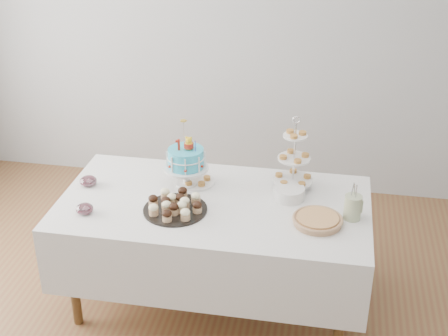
% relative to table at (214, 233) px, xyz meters
% --- Properties ---
extents(floor, '(5.00, 5.00, 0.00)m').
position_rel_table_xyz_m(floor, '(0.00, -0.30, -0.54)').
color(floor, brown).
rests_on(floor, ground).
extents(walls, '(5.04, 4.04, 2.70)m').
position_rel_table_xyz_m(walls, '(0.00, -0.30, 0.81)').
color(walls, '#A7A9AC').
rests_on(walls, floor).
extents(table, '(1.92, 1.02, 0.77)m').
position_rel_table_xyz_m(table, '(0.00, 0.00, 0.00)').
color(table, silver).
rests_on(table, floor).
extents(birthday_cake, '(0.29, 0.29, 0.44)m').
position_rel_table_xyz_m(birthday_cake, '(-0.21, 0.18, 0.35)').
color(birthday_cake, silver).
rests_on(birthday_cake, table).
extents(cupcake_tray, '(0.39, 0.39, 0.09)m').
position_rel_table_xyz_m(cupcake_tray, '(-0.21, -0.14, 0.27)').
color(cupcake_tray, black).
rests_on(cupcake_tray, table).
extents(pie, '(0.30, 0.30, 0.05)m').
position_rel_table_xyz_m(pie, '(0.64, -0.14, 0.25)').
color(pie, tan).
rests_on(pie, table).
extents(tiered_stand, '(0.26, 0.26, 0.50)m').
position_rel_table_xyz_m(tiered_stand, '(0.46, 0.27, 0.43)').
color(tiered_stand, silver).
rests_on(tiered_stand, table).
extents(plate_stack, '(0.19, 0.19, 0.08)m').
position_rel_table_xyz_m(plate_stack, '(0.45, 0.13, 0.27)').
color(plate_stack, silver).
rests_on(plate_stack, table).
extents(pastry_plate, '(0.25, 0.25, 0.04)m').
position_rel_table_xyz_m(pastry_plate, '(-0.16, 0.22, 0.24)').
color(pastry_plate, silver).
rests_on(pastry_plate, table).
extents(jam_bowl_a, '(0.10, 0.10, 0.06)m').
position_rel_table_xyz_m(jam_bowl_a, '(-0.73, -0.27, 0.26)').
color(jam_bowl_a, silver).
rests_on(jam_bowl_a, table).
extents(jam_bowl_b, '(0.11, 0.11, 0.07)m').
position_rel_table_xyz_m(jam_bowl_b, '(-0.84, 0.06, 0.26)').
color(jam_bowl_b, silver).
rests_on(jam_bowl_b, table).
extents(utensil_pitcher, '(0.11, 0.10, 0.23)m').
position_rel_table_xyz_m(utensil_pitcher, '(0.84, -0.04, 0.31)').
color(utensil_pitcher, beige).
rests_on(utensil_pitcher, table).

